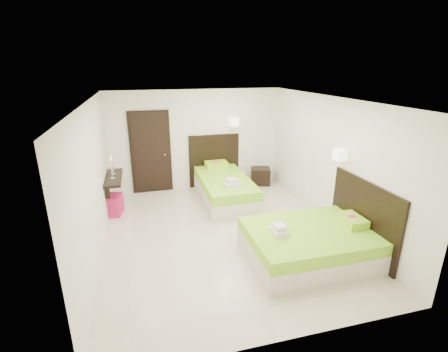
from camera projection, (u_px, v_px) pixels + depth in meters
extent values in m
plane|color=beige|center=(223.00, 233.00, 6.43)|extent=(5.50, 5.50, 0.00)
cube|color=beige|center=(225.00, 193.00, 7.96)|extent=(1.14, 2.28, 0.37)
cube|color=#7CCE21|center=(225.00, 182.00, 7.86)|extent=(1.13, 2.26, 0.23)
cube|color=black|center=(214.00, 161.00, 8.80)|extent=(1.37, 0.05, 1.43)
cube|color=#ADDB28|center=(216.00, 165.00, 8.58)|extent=(0.57, 0.39, 0.16)
cylinder|color=#E13574|center=(216.00, 162.00, 8.56)|extent=(0.14, 0.14, 0.00)
cube|color=silver|center=(232.00, 185.00, 7.24)|extent=(0.34, 0.25, 0.09)
cube|color=silver|center=(232.00, 181.00, 7.21)|extent=(0.26, 0.19, 0.09)
cube|color=white|center=(234.00, 122.00, 8.45)|extent=(0.21, 0.21, 0.23)
cylinder|color=#2D2116|center=(233.00, 121.00, 8.52)|extent=(0.03, 0.16, 0.03)
cube|color=beige|center=(308.00, 249.00, 5.57)|extent=(2.09, 1.57, 0.33)
cube|color=#7CCE21|center=(310.00, 235.00, 5.48)|extent=(2.07, 1.55, 0.21)
cube|color=black|center=(363.00, 217.00, 5.66)|extent=(0.05, 1.78, 1.31)
cube|color=#ADDB28|center=(351.00, 220.00, 5.62)|extent=(0.36, 0.52, 0.15)
cylinder|color=#E13574|center=(352.00, 216.00, 5.59)|extent=(0.13, 0.13, 0.00)
cube|color=silver|center=(279.00, 232.00, 5.30)|extent=(0.23, 0.31, 0.08)
cube|color=silver|center=(279.00, 227.00, 5.27)|extent=(0.17, 0.24, 0.08)
cube|color=white|center=(340.00, 155.00, 5.91)|extent=(0.19, 0.19, 0.21)
cylinder|color=#2D2116|center=(344.00, 154.00, 5.93)|extent=(0.16, 0.03, 0.03)
cube|color=black|center=(260.00, 176.00, 9.07)|extent=(0.63, 0.59, 0.46)
cube|color=#AE1748|center=(111.00, 205.00, 7.21)|extent=(0.53, 0.53, 0.45)
cube|color=black|center=(151.00, 153.00, 8.28)|extent=(1.02, 0.06, 2.14)
cube|color=black|center=(151.00, 153.00, 8.25)|extent=(0.88, 0.04, 2.06)
cylinder|color=silver|center=(165.00, 154.00, 8.32)|extent=(0.03, 0.10, 0.03)
cube|color=black|center=(113.00, 178.00, 7.13)|extent=(0.35, 1.20, 0.06)
cube|color=black|center=(107.00, 192.00, 6.74)|extent=(0.10, 0.04, 0.30)
cube|color=black|center=(110.00, 178.00, 7.56)|extent=(0.10, 0.04, 0.30)
cylinder|color=silver|center=(113.00, 178.00, 6.98)|extent=(0.10, 0.10, 0.02)
cylinder|color=silver|center=(112.00, 173.00, 6.94)|extent=(0.02, 0.02, 0.22)
cone|color=silver|center=(112.00, 167.00, 6.90)|extent=(0.07, 0.07, 0.04)
cylinder|color=white|center=(111.00, 163.00, 6.87)|extent=(0.02, 0.02, 0.15)
sphere|color=#FFB23F|center=(111.00, 159.00, 6.84)|extent=(0.02, 0.02, 0.02)
cylinder|color=silver|center=(114.00, 174.00, 7.25)|extent=(0.10, 0.10, 0.02)
cylinder|color=silver|center=(113.00, 169.00, 7.21)|extent=(0.02, 0.02, 0.22)
cone|color=silver|center=(112.00, 163.00, 7.17)|extent=(0.07, 0.07, 0.04)
cylinder|color=white|center=(112.00, 159.00, 7.14)|extent=(0.02, 0.02, 0.15)
sphere|color=#FFB23F|center=(111.00, 155.00, 7.11)|extent=(0.02, 0.02, 0.02)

